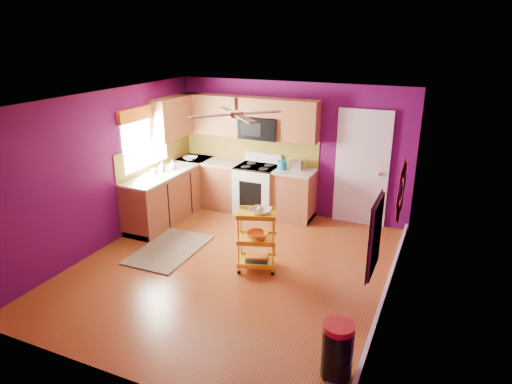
% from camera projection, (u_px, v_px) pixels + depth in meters
% --- Properties ---
extents(ground, '(5.00, 5.00, 0.00)m').
position_uv_depth(ground, '(232.00, 268.00, 6.83)').
color(ground, maroon).
rests_on(ground, ground).
extents(room_envelope, '(4.54, 5.04, 2.52)m').
position_uv_depth(room_envelope, '(232.00, 164.00, 6.27)').
color(room_envelope, '#52094A').
rests_on(room_envelope, ground).
extents(lower_cabinets, '(2.81, 2.31, 0.94)m').
position_uv_depth(lower_cabinets, '(212.00, 191.00, 8.77)').
color(lower_cabinets, brown).
rests_on(lower_cabinets, ground).
extents(electric_range, '(0.76, 0.66, 1.13)m').
position_uv_depth(electric_range, '(257.00, 189.00, 8.75)').
color(electric_range, white).
rests_on(electric_range, ground).
extents(upper_cabinetry, '(2.80, 2.30, 1.26)m').
position_uv_depth(upper_cabinetry, '(224.00, 118.00, 8.57)').
color(upper_cabinetry, brown).
rests_on(upper_cabinetry, ground).
extents(left_window, '(0.08, 1.35, 1.08)m').
position_uv_depth(left_window, '(145.00, 128.00, 8.00)').
color(left_window, white).
rests_on(left_window, ground).
extents(panel_door, '(0.95, 0.11, 2.15)m').
position_uv_depth(panel_door, '(362.00, 170.00, 8.10)').
color(panel_door, white).
rests_on(panel_door, ground).
extents(right_wall_art, '(0.04, 2.74, 1.04)m').
position_uv_depth(right_wall_art, '(391.00, 209.00, 5.21)').
color(right_wall_art, black).
rests_on(right_wall_art, ground).
extents(ceiling_fan, '(1.01, 1.01, 0.26)m').
position_uv_depth(ceiling_fan, '(236.00, 113.00, 6.24)').
color(ceiling_fan, '#BF8C3F').
rests_on(ceiling_fan, ground).
extents(shag_rug, '(0.91, 1.46, 0.02)m').
position_uv_depth(shag_rug, '(170.00, 249.00, 7.39)').
color(shag_rug, black).
rests_on(shag_rug, ground).
extents(rolling_cart, '(0.65, 0.56, 1.00)m').
position_uv_depth(rolling_cart, '(257.00, 238.00, 6.64)').
color(rolling_cart, yellow).
rests_on(rolling_cart, ground).
extents(trash_can, '(0.37, 0.39, 0.62)m').
position_uv_depth(trash_can, '(337.00, 350.00, 4.61)').
color(trash_can, black).
rests_on(trash_can, ground).
extents(teal_kettle, '(0.18, 0.18, 0.21)m').
position_uv_depth(teal_kettle, '(282.00, 165.00, 8.38)').
color(teal_kettle, teal).
rests_on(teal_kettle, lower_cabinets).
extents(toaster, '(0.22, 0.15, 0.18)m').
position_uv_depth(toaster, '(297.00, 165.00, 8.36)').
color(toaster, beige).
rests_on(toaster, lower_cabinets).
extents(soap_bottle_a, '(0.08, 0.09, 0.19)m').
position_uv_depth(soap_bottle_a, '(162.00, 167.00, 8.23)').
color(soap_bottle_a, '#EA3F72').
rests_on(soap_bottle_a, lower_cabinets).
extents(soap_bottle_b, '(0.13, 0.13, 0.17)m').
position_uv_depth(soap_bottle_b, '(173.00, 165.00, 8.39)').
color(soap_bottle_b, white).
rests_on(soap_bottle_b, lower_cabinets).
extents(counter_dish, '(0.26, 0.26, 0.06)m').
position_uv_depth(counter_dish, '(191.00, 158.00, 9.01)').
color(counter_dish, white).
rests_on(counter_dish, lower_cabinets).
extents(counter_cup, '(0.13, 0.13, 0.10)m').
position_uv_depth(counter_cup, '(154.00, 171.00, 8.11)').
color(counter_cup, white).
rests_on(counter_cup, lower_cabinets).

